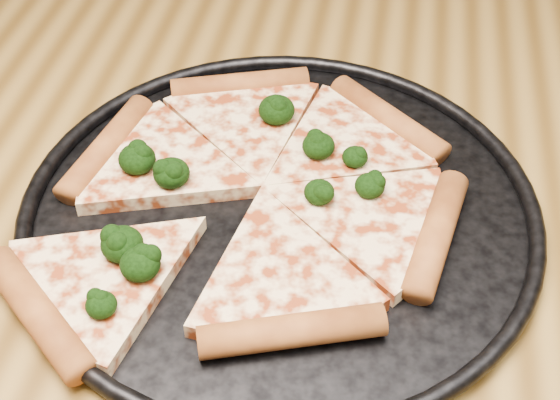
# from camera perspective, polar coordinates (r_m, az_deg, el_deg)

# --- Properties ---
(dining_table) EXTENTS (1.20, 0.90, 0.75)m
(dining_table) POSITION_cam_1_polar(r_m,az_deg,el_deg) (0.69, -1.27, -4.41)
(dining_table) COLOR olive
(dining_table) RESTS_ON ground
(pizza_pan) EXTENTS (0.39, 0.39, 0.02)m
(pizza_pan) POSITION_cam_1_polar(r_m,az_deg,el_deg) (0.59, -0.00, -0.56)
(pizza_pan) COLOR black
(pizza_pan) RESTS_ON dining_table
(pizza) EXTENTS (0.34, 0.35, 0.02)m
(pizza) POSITION_cam_1_polar(r_m,az_deg,el_deg) (0.59, -2.00, 0.51)
(pizza) COLOR #FDD79B
(pizza) RESTS_ON pizza_pan
(broccoli_florets) EXTENTS (0.21, 0.24, 0.02)m
(broccoli_florets) POSITION_cam_1_polar(r_m,az_deg,el_deg) (0.59, -4.51, 1.19)
(broccoli_florets) COLOR black
(broccoli_florets) RESTS_ON pizza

